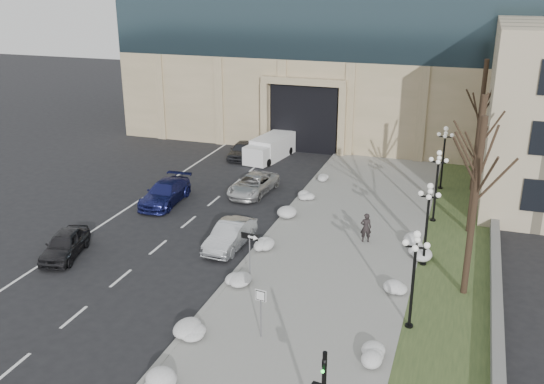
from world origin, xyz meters
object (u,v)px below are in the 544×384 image
(lamppost_c, at_px, (437,176))
(keep_sign, at_px, (261,303))
(car_c, at_px, (165,193))
(one_way_sign, at_px, (252,243))
(car_d, at_px, (253,185))
(car_e, at_px, (242,150))
(car_a, at_px, (65,244))
(lamppost_d, at_px, (444,149))
(lamppost_b, at_px, (428,213))
(pedestrian, at_px, (366,228))
(car_b, at_px, (230,235))
(lamppost_a, at_px, (414,267))
(box_truck, at_px, (270,148))

(lamppost_c, bearing_deg, keep_sign, -110.66)
(car_c, relative_size, one_way_sign, 1.97)
(car_d, xyz_separation_m, car_e, (-4.03, 8.14, 0.01))
(car_a, height_order, one_way_sign, one_way_sign)
(lamppost_c, relative_size, lamppost_d, 1.00)
(lamppost_b, relative_size, lamppost_d, 1.00)
(car_a, distance_m, pedestrian, 17.15)
(car_c, height_order, pedestrian, pedestrian)
(car_c, relative_size, keep_sign, 2.20)
(car_b, distance_m, pedestrian, 7.92)
(car_b, bearing_deg, lamppost_a, -23.78)
(car_e, height_order, keep_sign, keep_sign)
(pedestrian, distance_m, box_truck, 18.22)
(car_e, distance_m, keep_sign, 27.51)
(car_c, relative_size, pedestrian, 2.97)
(pedestrian, bearing_deg, one_way_sign, 36.83)
(car_e, distance_m, lamppost_b, 23.21)
(car_e, bearing_deg, car_b, -73.90)
(car_a, relative_size, car_b, 0.94)
(lamppost_c, bearing_deg, car_d, 174.28)
(box_truck, bearing_deg, keep_sign, -62.75)
(car_d, relative_size, lamppost_b, 1.07)
(car_b, xyz_separation_m, lamppost_a, (10.83, -5.36, 2.33))
(lamppost_b, bearing_deg, car_d, 148.54)
(pedestrian, relative_size, lamppost_c, 0.37)
(pedestrian, relative_size, lamppost_b, 0.37)
(lamppost_c, bearing_deg, car_b, -144.80)
(car_b, distance_m, lamppost_a, 12.31)
(lamppost_a, height_order, lamppost_b, same)
(car_c, bearing_deg, car_b, -39.83)
(car_a, distance_m, car_e, 21.23)
(keep_sign, bearing_deg, car_e, 120.41)
(box_truck, relative_size, lamppost_a, 1.29)
(one_way_sign, relative_size, lamppost_a, 0.56)
(car_e, distance_m, lamppost_a, 28.07)
(keep_sign, xyz_separation_m, lamppost_a, (6.00, 2.90, 1.31))
(car_d, relative_size, one_way_sign, 1.89)
(car_d, distance_m, keep_sign, 18.47)
(car_c, bearing_deg, box_truck, 71.75)
(lamppost_b, xyz_separation_m, lamppost_d, (0.00, 13.00, 0.00))
(car_d, height_order, car_e, car_e)
(lamppost_a, bearing_deg, one_way_sign, 167.29)
(car_a, distance_m, lamppost_b, 19.96)
(box_truck, xyz_separation_m, lamppost_b, (14.41, -16.48, 2.16))
(car_c, relative_size, lamppost_c, 1.11)
(pedestrian, bearing_deg, lamppost_b, 133.87)
(box_truck, bearing_deg, lamppost_d, -4.35)
(box_truck, height_order, lamppost_b, lamppost_b)
(car_b, relative_size, lamppost_b, 0.95)
(lamppost_a, height_order, lamppost_d, same)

